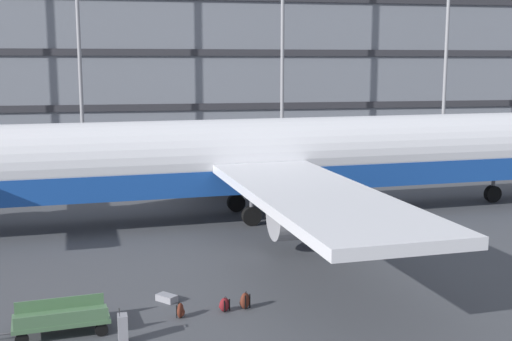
{
  "coord_description": "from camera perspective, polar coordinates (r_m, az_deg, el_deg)",
  "views": [
    {
      "loc": [
        -5.47,
        -31.36,
        7.46
      ],
      "look_at": [
        -0.48,
        -4.76,
        3.0
      ],
      "focal_mm": 45.94,
      "sensor_mm": 36.0,
      "label": 1
    }
  ],
  "objects": [
    {
      "name": "baggage_cart",
      "position": [
        19.44,
        -16.63,
        -12.26
      ],
      "size": [
        3.36,
        1.66,
        0.82
      ],
      "color": "#4C724C",
      "rests_on": "ground_plane"
    },
    {
      "name": "light_mast_center_left",
      "position": [
        64.54,
        -15.27,
        13.28
      ],
      "size": [
        1.8,
        0.5,
        21.11
      ],
      "color": "gray",
      "rests_on": "ground_plane"
    },
    {
      "name": "backpack_silver",
      "position": [
        20.45,
        -0.98,
        -11.29
      ],
      "size": [
        0.42,
        0.4,
        0.57
      ],
      "color": "#592619",
      "rests_on": "ground_plane"
    },
    {
      "name": "terminal_structure",
      "position": [
        79.22,
        -6.76,
        10.07
      ],
      "size": [
        150.29,
        18.83,
        17.07
      ],
      "color": "slate",
      "rests_on": "ground_plane"
    },
    {
      "name": "airliner",
      "position": [
        31.59,
        0.49,
        1.04
      ],
      "size": [
        39.13,
        31.74,
        10.14
      ],
      "color": "silver",
      "rests_on": "ground_plane"
    },
    {
      "name": "suitcase_black",
      "position": [
        18.41,
        -11.52,
        -13.3
      ],
      "size": [
        0.28,
        0.38,
        0.97
      ],
      "color": "gray",
      "rests_on": "ground_plane"
    },
    {
      "name": "backpack_laid_flat",
      "position": [
        19.91,
        -6.59,
        -12.03
      ],
      "size": [
        0.31,
        0.41,
        0.51
      ],
      "color": "#592619",
      "rests_on": "ground_plane"
    },
    {
      "name": "ground_plane",
      "position": [
        32.69,
        -0.71,
        -3.83
      ],
      "size": [
        600.0,
        600.0,
        0.0
      ],
      "primitive_type": "plane",
      "color": "#424449"
    },
    {
      "name": "light_mast_right",
      "position": [
        71.96,
        16.38,
        13.04
      ],
      "size": [
        1.8,
        0.5,
        21.71
      ],
      "color": "gray",
      "rests_on": "ground_plane"
    },
    {
      "name": "backpack_red",
      "position": [
        20.27,
        -2.78,
        -11.61
      ],
      "size": [
        0.43,
        0.41,
        0.49
      ],
      "color": "maroon",
      "rests_on": "ground_plane"
    },
    {
      "name": "suitcase_small",
      "position": [
        21.29,
        -7.78,
        -10.94
      ],
      "size": [
        0.71,
        0.73,
        0.21
      ],
      "color": "gray",
      "rests_on": "ground_plane"
    }
  ]
}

